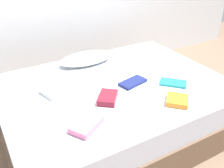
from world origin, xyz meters
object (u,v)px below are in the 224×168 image
textbook_navy (133,82)px  textbook_white (57,89)px  pillow (86,58)px  textbook_maroon (108,98)px  textbook_pink (87,125)px  bed (115,108)px  textbook_teal (173,83)px  textbook_orange (177,100)px

textbook_navy → textbook_white: 0.67m
pillow → textbook_white: pillow is taller
pillow → textbook_white: size_ratio=2.42×
textbook_maroon → textbook_white: (-0.31, 0.33, 0.00)m
textbook_pink → bed: bearing=11.0°
textbook_maroon → textbook_white: 0.45m
textbook_teal → bed: bearing=-162.3°
textbook_orange → textbook_pink: bearing=130.1°
textbook_orange → bed: bearing=75.4°
pillow → textbook_orange: bearing=-73.4°
textbook_maroon → textbook_orange: (0.46, -0.30, -0.00)m
bed → textbook_pink: bearing=-138.3°
pillow → textbook_pink: bearing=-114.8°
textbook_teal → textbook_navy: 0.36m
bed → textbook_orange: size_ratio=11.11×
pillow → textbook_navy: size_ratio=2.28×
textbook_orange → textbook_pink: 0.76m
bed → textbook_orange: (0.28, -0.50, 0.27)m
pillow → textbook_orange: 1.08m
textbook_pink → textbook_navy: bearing=-0.9°
textbook_maroon → textbook_pink: bearing=166.9°
bed → textbook_orange: textbook_orange is taller
textbook_teal → textbook_orange: textbook_orange is taller
textbook_pink → textbook_white: (-0.02, 0.56, 0.00)m
bed → textbook_pink: textbook_pink is taller
textbook_teal → textbook_white: 1.02m
textbook_teal → textbook_navy: bearing=-164.3°
textbook_orange → textbook_navy: (-0.13, 0.43, -0.01)m
textbook_maroon → textbook_white: bearing=82.2°
textbook_orange → textbook_navy: size_ratio=0.72×
textbook_maroon → textbook_navy: size_ratio=0.82×
pillow → textbook_orange: (0.31, -1.04, -0.03)m
textbook_maroon → textbook_white: size_ratio=0.87×
bed → textbook_maroon: (-0.18, -0.19, 0.28)m
pillow → textbook_teal: 0.93m
bed → textbook_navy: textbook_navy is taller
pillow → textbook_maroon: (-0.15, -0.74, -0.03)m
textbook_navy → bed: bearing=143.2°
textbook_maroon → textbook_teal: textbook_maroon is taller
textbook_navy → textbook_pink: textbook_pink is taller
textbook_maroon → textbook_pink: size_ratio=0.88×
textbook_orange → pillow: bearing=62.3°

